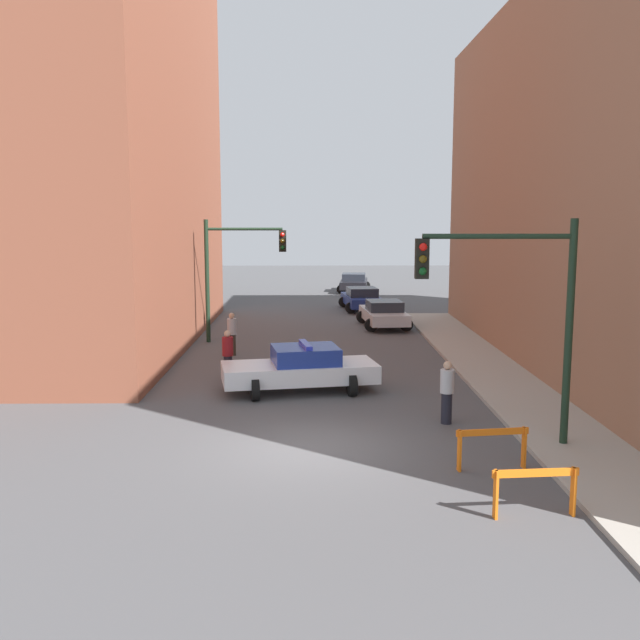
# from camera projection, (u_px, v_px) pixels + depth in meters

# --- Properties ---
(ground_plane) EXTENTS (120.00, 120.00, 0.00)m
(ground_plane) POSITION_uv_depth(u_px,v_px,m) (311.00, 447.00, 16.67)
(ground_plane) COLOR #4C4C4F
(sidewalk_right) EXTENTS (2.40, 44.00, 0.12)m
(sidewalk_right) POSITION_uv_depth(u_px,v_px,m) (575.00, 444.00, 16.73)
(sidewalk_right) COLOR #9E998E
(sidewalk_right) RESTS_ON ground_plane
(building_corner_left) EXTENTS (14.00, 20.00, 18.95)m
(building_corner_left) POSITION_uv_depth(u_px,v_px,m) (17.00, 114.00, 28.99)
(building_corner_left) COLOR brown
(building_corner_left) RESTS_ON ground_plane
(traffic_light_near) EXTENTS (3.64, 0.35, 5.20)m
(traffic_light_near) POSITION_uv_depth(u_px,v_px,m) (519.00, 298.00, 16.12)
(traffic_light_near) COLOR black
(traffic_light_near) RESTS_ON sidewalk_right
(traffic_light_far) EXTENTS (3.44, 0.35, 5.20)m
(traffic_light_far) POSITION_uv_depth(u_px,v_px,m) (233.00, 263.00, 29.97)
(traffic_light_far) COLOR black
(traffic_light_far) RESTS_ON ground_plane
(police_car) EXTENTS (4.96, 2.89, 1.52)m
(police_car) POSITION_uv_depth(u_px,v_px,m) (301.00, 368.00, 21.86)
(police_car) COLOR white
(police_car) RESTS_ON ground_plane
(parked_car_near) EXTENTS (2.49, 4.43, 1.31)m
(parked_car_near) POSITION_uv_depth(u_px,v_px,m) (384.00, 313.00, 34.37)
(parked_car_near) COLOR silver
(parked_car_near) RESTS_ON ground_plane
(parked_car_mid) EXTENTS (2.55, 4.46, 1.31)m
(parked_car_mid) POSITION_uv_depth(u_px,v_px,m) (362.00, 298.00, 40.50)
(parked_car_mid) COLOR navy
(parked_car_mid) RESTS_ON ground_plane
(parked_car_far) EXTENTS (2.54, 4.45, 1.31)m
(parked_car_far) POSITION_uv_depth(u_px,v_px,m) (354.00, 282.00, 50.12)
(parked_car_far) COLOR black
(parked_car_far) RESTS_ON ground_plane
(pedestrian_crossing) EXTENTS (0.40, 0.40, 1.66)m
(pedestrian_crossing) POSITION_uv_depth(u_px,v_px,m) (228.00, 354.00, 23.33)
(pedestrian_crossing) COLOR black
(pedestrian_crossing) RESTS_ON ground_plane
(pedestrian_corner) EXTENTS (0.48, 0.48, 1.66)m
(pedestrian_corner) POSITION_uv_depth(u_px,v_px,m) (232.00, 333.00, 27.46)
(pedestrian_corner) COLOR #382D23
(pedestrian_corner) RESTS_ON ground_plane
(pedestrian_sidewalk) EXTENTS (0.51, 0.51, 1.66)m
(pedestrian_sidewalk) POSITION_uv_depth(u_px,v_px,m) (447.00, 391.00, 18.47)
(pedestrian_sidewalk) COLOR black
(pedestrian_sidewalk) RESTS_ON ground_plane
(barrier_front) EXTENTS (1.60, 0.28, 0.90)m
(barrier_front) POSITION_uv_depth(u_px,v_px,m) (535.00, 484.00, 12.76)
(barrier_front) COLOR orange
(barrier_front) RESTS_ON ground_plane
(barrier_mid) EXTENTS (1.59, 0.35, 0.90)m
(barrier_mid) POSITION_uv_depth(u_px,v_px,m) (492.00, 442.00, 15.15)
(barrier_mid) COLOR orange
(barrier_mid) RESTS_ON ground_plane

